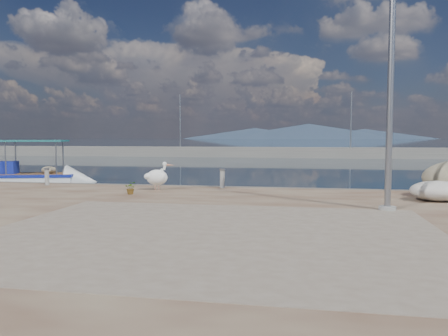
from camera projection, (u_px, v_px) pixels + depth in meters
ground at (199, 226)px, 11.70m from camera, size 1400.00×1400.00×0.00m
quay at (92, 298)px, 5.80m from camera, size 44.00×22.00×0.50m
quay_patch at (212, 233)px, 8.55m from camera, size 9.00×7.00×0.01m
breakwater at (279, 152)px, 50.91m from camera, size 120.00×2.20×7.50m
mountains at (305, 132)px, 648.12m from camera, size 370.00×280.00×22.00m
boat_left at (35, 180)px, 22.16m from camera, size 5.70×3.24×2.61m
pelican at (157, 177)px, 15.45m from camera, size 1.07×0.69×1.01m
lamp_post at (390, 81)px, 11.07m from camera, size 0.44×0.96×7.00m
bollard_near at (222, 177)px, 16.19m from camera, size 0.24×0.24×0.72m
bollard_far at (47, 176)px, 17.15m from camera, size 0.22×0.22×0.68m
potted_plant at (131, 188)px, 14.39m from camera, size 0.46×0.43×0.43m
net_pile_d at (438, 191)px, 12.87m from camera, size 1.60×1.20×0.60m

